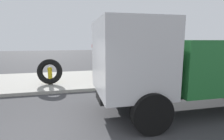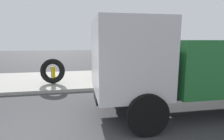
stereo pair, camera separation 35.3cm
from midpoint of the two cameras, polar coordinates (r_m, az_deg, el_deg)
The scene contains 5 objects.
sidewalk_curb at distance 11.05m, azimuth -19.78°, elevation -3.23°, with size 36.00×5.00×0.15m, color #99968E.
fire_hydrant at distance 9.92m, azimuth -20.06°, elevation -1.41°, with size 0.25×0.55×0.89m.
loose_tire at distance 9.76m, azimuth -20.18°, elevation -0.47°, with size 1.29×1.29×0.28m, color black.
stop_sign at distance 8.86m, azimuth -5.15°, elevation 5.47°, with size 0.76×0.08×2.35m.
dump_truck_green at distance 6.60m, azimuth 23.32°, elevation 1.84°, with size 7.03×2.86×3.00m.
Camera 1 is at (1.04, -4.19, 2.40)m, focal length 28.76 mm.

